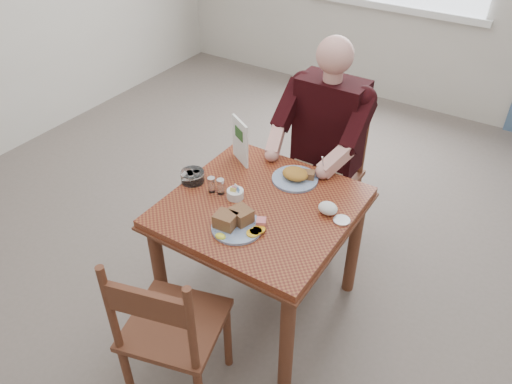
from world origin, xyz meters
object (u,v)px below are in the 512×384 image
Objects in this scene: table at (261,220)px; chair_far at (326,173)px; far_plate at (296,176)px; diner at (324,134)px; chair_near at (170,330)px; near_plate at (236,222)px.

chair_far is at bearing 90.00° from table.
table is at bearing -90.00° from chair_far.
far_plate is at bearing 79.83° from table.
table is 0.97× the size of chair_far.
far_plate is (0.05, -0.52, 0.30)m from chair_far.
diner is at bearing -89.99° from chair_far.
diner is at bearing 90.00° from table.
chair_far is 1.50m from chair_near.
chair_far is 1.00× the size of chair_near.
far_plate is (0.05, -0.43, -0.04)m from diner.
chair_near reaches higher than table.
chair_far reaches higher than far_plate.
far_plate reaches higher than table.
table is 0.66× the size of diner.
diner is (0.03, 1.41, 0.33)m from chair_near.
diner is (0.00, 0.71, 0.17)m from table.
chair_near is at bearing -92.84° from table.
table is 0.73m from diner.
chair_far is at bearing 95.48° from far_plate.
near_plate is 0.50m from far_plate.
near_plate is (-0.00, -1.01, 0.30)m from chair_far.
diner is 5.15× the size of near_plate.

